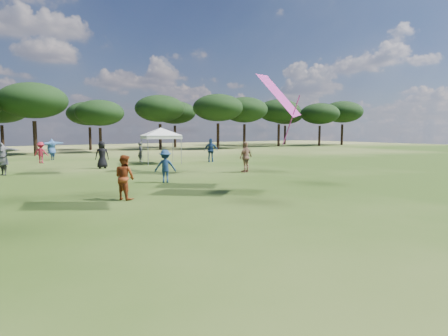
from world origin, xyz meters
The scene contains 3 objects.
tree_line centered at (2.39, 47.41, 5.42)m, with size 108.78×17.63×7.77m.
tent_right centered at (9.70, 26.82, 2.66)m, with size 5.35×5.35×3.09m.
festival_crowd centered at (-1.08, 25.44, 0.91)m, with size 29.39×23.10×1.92m.
Camera 1 is at (-2.70, 0.09, 2.58)m, focal length 30.00 mm.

